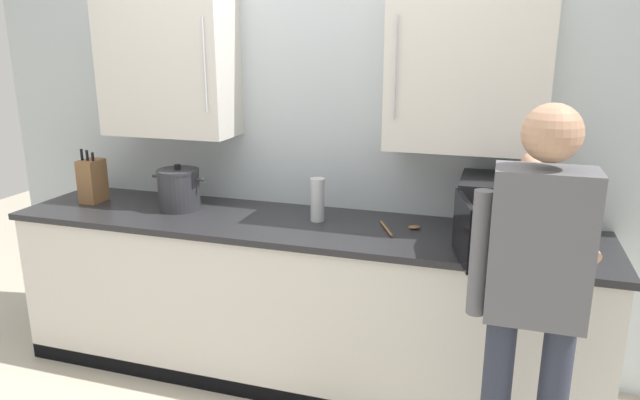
{
  "coord_description": "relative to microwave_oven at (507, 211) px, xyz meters",
  "views": [
    {
      "loc": [
        1.02,
        -2.04,
        1.86
      ],
      "look_at": [
        0.15,
        0.7,
        1.06
      ],
      "focal_mm": 32.37,
      "sensor_mm": 36.0,
      "label": 1
    }
  ],
  "objects": [
    {
      "name": "back_wall_tiled",
      "position": [
        -1.07,
        0.3,
        0.34
      ],
      "size": [
        4.25,
        0.44,
        2.58
      ],
      "color": "#B2BCC1",
      "rests_on": "ground_plane"
    },
    {
      "name": "counter_unit",
      "position": [
        -1.07,
        -0.04,
        -0.61
      ],
      "size": [
        3.22,
        0.7,
        0.91
      ],
      "color": "beige",
      "rests_on": "ground_plane"
    },
    {
      "name": "microwave_oven",
      "position": [
        0.0,
        0.0,
        0.0
      ],
      "size": [
        0.51,
        0.75,
        0.3
      ],
      "color": "black",
      "rests_on": "counter_unit"
    },
    {
      "name": "thermos_flask",
      "position": [
        -0.97,
        0.03,
        -0.03
      ],
      "size": [
        0.08,
        0.08,
        0.24
      ],
      "color": "#B7BABF",
      "rests_on": "counter_unit"
    },
    {
      "name": "knife_block",
      "position": [
        -2.39,
        -0.02,
        -0.02
      ],
      "size": [
        0.11,
        0.15,
        0.33
      ],
      "color": "brown",
      "rests_on": "counter_unit"
    },
    {
      "name": "wooden_spoon",
      "position": [
        -0.52,
        0.01,
        -0.14
      ],
      "size": [
        0.23,
        0.22,
        0.02
      ],
      "color": "brown",
      "rests_on": "counter_unit"
    },
    {
      "name": "stock_pot",
      "position": [
        -1.8,
        -0.0,
        -0.03
      ],
      "size": [
        0.34,
        0.24,
        0.27
      ],
      "color": "#2D2D33",
      "rests_on": "counter_unit"
    },
    {
      "name": "person_figure",
      "position": [
        0.1,
        -0.78,
        -0.07
      ],
      "size": [
        0.44,
        0.6,
        1.67
      ],
      "color": "#282D3D",
      "rests_on": "ground_plane"
    }
  ]
}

